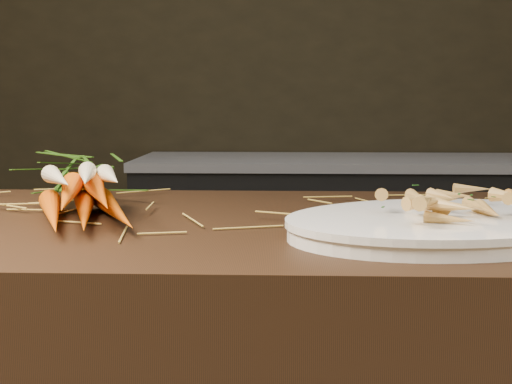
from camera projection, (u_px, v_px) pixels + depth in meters
back_counter at (334, 247)px, 3.00m from camera, size 1.82×0.62×0.84m
straw_bedding at (255, 214)px, 1.09m from camera, size 1.40×0.60×0.02m
root_veg_bunch at (83, 182)px, 1.18m from camera, size 0.34×0.58×0.10m
serving_platter at (443, 228)px, 0.95m from camera, size 0.55×0.44×0.03m
roasted_veg_heap at (444, 202)px, 0.95m from camera, size 0.27×0.23×0.05m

